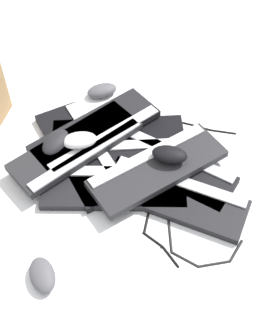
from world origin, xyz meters
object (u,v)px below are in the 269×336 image
Objects in this scene: keyboard_5 at (96,131)px; mouse_2 at (79,140)px; keyboard_4 at (174,197)px; mouse_0 at (170,154)px; keyboard_2 at (81,153)px; mouse_1 at (42,275)px; mouse_3 at (56,142)px; keyboard_3 at (114,188)px; keyboard_1 at (118,136)px; keyboard_7 at (158,168)px; keyboard_0 at (167,166)px; mouse_4 at (102,91)px; keyboard_6 at (77,147)px.

keyboard_5 is 0.09m from mouse_2.
keyboard_4 is 3.86× the size of mouse_0.
mouse_0 is (0.24, -0.15, 0.07)m from keyboard_2.
mouse_1 is (-0.21, -0.39, 0.01)m from keyboard_2.
mouse_2 is 0.07m from mouse_3.
keyboard_4 is (0.16, -0.09, 0.00)m from keyboard_3.
keyboard_1 is 0.16m from mouse_2.
keyboard_1 is at bearing 108.67° from keyboard_7.
keyboard_3 is 0.23m from mouse_3.
keyboard_5 reaches higher than keyboard_3.
keyboard_5 and keyboard_7 have the same top height.
keyboard_0 and keyboard_4 have the same top height.
mouse_0 reaches higher than keyboard_4.
mouse_4 is (-0.07, 0.52, 0.01)m from keyboard_4.
keyboard_5 is 0.15m from mouse_3.
keyboard_2 is 0.26m from keyboard_7.
keyboard_3 is at bearing 82.49° from mouse_3.
mouse_3 reaches higher than mouse_1.
keyboard_2 is at bearing 108.68° from keyboard_3.
keyboard_2 is 0.44m from mouse_1.
keyboard_4 is at bearing -80.10° from keyboard_7.
keyboard_1 is 4.22× the size of mouse_4.
keyboard_4 is (0.22, -0.26, 0.00)m from keyboard_2.
mouse_3 is at bearing -165.22° from keyboard_5.
keyboard_0 is 3.97× the size of mouse_4.
mouse_3 is (-0.14, -0.04, 0.04)m from keyboard_5.
mouse_3 is at bearing 158.33° from mouse_1.
mouse_4 is at bearing -110.35° from mouse_2.
keyboard_3 is 4.23× the size of mouse_4.
keyboard_0 is 0.12m from keyboard_4.
keyboard_7 is at bearing -152.78° from keyboard_0.
keyboard_5 is at bearing 66.28° from mouse_4.
keyboard_0 is at bearing 159.39° from mouse_2.
keyboard_3 is 4.23× the size of mouse_2.
mouse_2 is (-0.24, 0.14, 0.07)m from keyboard_0.
mouse_4 is (0.01, 0.23, 0.01)m from keyboard_1.
keyboard_4 is 3.86× the size of mouse_2.
mouse_2 reaches higher than keyboard_4.
keyboard_6 is 0.30m from mouse_0.
keyboard_6 is at bearing -149.47° from keyboard_5.
keyboard_2 is at bearing 129.71° from keyboard_4.
keyboard_6 is 1.00× the size of keyboard_7.
keyboard_1 is 1.01× the size of keyboard_2.
mouse_1 reaches higher than keyboard_1.
keyboard_0 is 3.97× the size of mouse_2.
mouse_3 reaches higher than keyboard_1.
keyboard_5 is at bearing 87.62° from keyboard_3.
keyboard_7 is 4.21× the size of mouse_4.
mouse_1 is 0.43m from mouse_3.
keyboard_7 is (0.20, -0.17, 0.03)m from keyboard_2.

